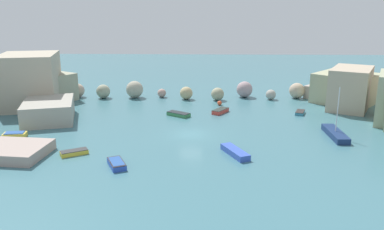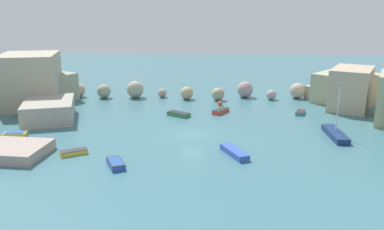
{
  "view_description": "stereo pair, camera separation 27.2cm",
  "coord_description": "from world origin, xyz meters",
  "px_view_note": "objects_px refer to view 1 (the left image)",
  "views": [
    {
      "loc": [
        1.5,
        -43.03,
        14.11
      ],
      "look_at": [
        0.0,
        4.68,
        1.0
      ],
      "focal_mm": 36.7,
      "sensor_mm": 36.0,
      "label": 1
    },
    {
      "loc": [
        1.77,
        -43.02,
        14.11
      ],
      "look_at": [
        0.0,
        4.68,
        1.0
      ],
      "focal_mm": 36.7,
      "sensor_mm": 36.0,
      "label": 2
    }
  ],
  "objects_px": {
    "moored_boat_0": "(179,114)",
    "moored_boat_5": "(74,152)",
    "channel_buoy": "(220,103)",
    "moored_boat_1": "(117,164)",
    "moored_boat_3": "(300,112)",
    "moored_boat_2": "(15,135)",
    "moored_boat_4": "(235,152)",
    "moored_boat_6": "(220,111)",
    "moored_boat_7": "(335,134)",
    "stone_dock": "(14,151)"
  },
  "relations": [
    {
      "from": "moored_boat_0",
      "to": "moored_boat_5",
      "type": "relative_size",
      "value": 1.19
    },
    {
      "from": "channel_buoy",
      "to": "moored_boat_1",
      "type": "distance_m",
      "value": 25.91
    },
    {
      "from": "moored_boat_3",
      "to": "moored_boat_0",
      "type": "bearing_deg",
      "value": -63.87
    },
    {
      "from": "moored_boat_2",
      "to": "moored_boat_4",
      "type": "relative_size",
      "value": 0.61
    },
    {
      "from": "moored_boat_6",
      "to": "moored_boat_7",
      "type": "xyz_separation_m",
      "value": [
        12.58,
        -9.97,
        0.08
      ]
    },
    {
      "from": "moored_boat_0",
      "to": "moored_boat_4",
      "type": "distance_m",
      "value": 15.68
    },
    {
      "from": "moored_boat_5",
      "to": "moored_boat_6",
      "type": "xyz_separation_m",
      "value": [
        15.13,
        16.47,
        0.05
      ]
    },
    {
      "from": "channel_buoy",
      "to": "moored_boat_5",
      "type": "relative_size",
      "value": 0.24
    },
    {
      "from": "channel_buoy",
      "to": "moored_boat_1",
      "type": "relative_size",
      "value": 0.22
    },
    {
      "from": "moored_boat_1",
      "to": "moored_boat_6",
      "type": "relative_size",
      "value": 0.99
    },
    {
      "from": "moored_boat_1",
      "to": "moored_boat_4",
      "type": "height_order",
      "value": "moored_boat_4"
    },
    {
      "from": "stone_dock",
      "to": "moored_boat_7",
      "type": "relative_size",
      "value": 1.04
    },
    {
      "from": "moored_boat_2",
      "to": "moored_boat_6",
      "type": "relative_size",
      "value": 0.85
    },
    {
      "from": "moored_boat_6",
      "to": "moored_boat_7",
      "type": "relative_size",
      "value": 0.52
    },
    {
      "from": "moored_boat_0",
      "to": "moored_boat_2",
      "type": "bearing_deg",
      "value": 62.32
    },
    {
      "from": "stone_dock",
      "to": "moored_boat_4",
      "type": "height_order",
      "value": "stone_dock"
    },
    {
      "from": "stone_dock",
      "to": "moored_boat_0",
      "type": "bearing_deg",
      "value": 45.23
    },
    {
      "from": "moored_boat_4",
      "to": "moored_boat_5",
      "type": "distance_m",
      "value": 15.97
    },
    {
      "from": "channel_buoy",
      "to": "moored_boat_7",
      "type": "distance_m",
      "value": 19.08
    },
    {
      "from": "channel_buoy",
      "to": "moored_boat_3",
      "type": "distance_m",
      "value": 11.82
    },
    {
      "from": "moored_boat_6",
      "to": "stone_dock",
      "type": "bearing_deg",
      "value": 161.31
    },
    {
      "from": "moored_boat_3",
      "to": "moored_boat_1",
      "type": "bearing_deg",
      "value": -27.18
    },
    {
      "from": "moored_boat_7",
      "to": "moored_boat_3",
      "type": "bearing_deg",
      "value": -170.79
    },
    {
      "from": "moored_boat_2",
      "to": "moored_boat_3",
      "type": "bearing_deg",
      "value": -170.98
    },
    {
      "from": "moored_boat_0",
      "to": "moored_boat_4",
      "type": "height_order",
      "value": "moored_boat_4"
    },
    {
      "from": "moored_boat_3",
      "to": "moored_boat_5",
      "type": "distance_m",
      "value": 30.7
    },
    {
      "from": "moored_boat_1",
      "to": "moored_boat_3",
      "type": "relative_size",
      "value": 1.19
    },
    {
      "from": "moored_boat_6",
      "to": "moored_boat_5",
      "type": "bearing_deg",
      "value": 169.44
    },
    {
      "from": "moored_boat_3",
      "to": "moored_boat_5",
      "type": "height_order",
      "value": "moored_boat_5"
    },
    {
      "from": "moored_boat_2",
      "to": "moored_boat_3",
      "type": "relative_size",
      "value": 1.02
    },
    {
      "from": "moored_boat_0",
      "to": "moored_boat_7",
      "type": "xyz_separation_m",
      "value": [
        18.28,
        -8.18,
        0.1
      ]
    },
    {
      "from": "stone_dock",
      "to": "moored_boat_4",
      "type": "xyz_separation_m",
      "value": [
        21.68,
        1.02,
        -0.23
      ]
    },
    {
      "from": "stone_dock",
      "to": "moored_boat_2",
      "type": "bearing_deg",
      "value": 115.15
    },
    {
      "from": "moored_boat_1",
      "to": "moored_boat_7",
      "type": "xyz_separation_m",
      "value": [
        22.83,
        9.38,
        0.07
      ]
    },
    {
      "from": "moored_boat_0",
      "to": "moored_boat_5",
      "type": "bearing_deg",
      "value": 91.2
    },
    {
      "from": "stone_dock",
      "to": "moored_boat_6",
      "type": "height_order",
      "value": "stone_dock"
    },
    {
      "from": "channel_buoy",
      "to": "moored_boat_1",
      "type": "height_order",
      "value": "channel_buoy"
    },
    {
      "from": "moored_boat_2",
      "to": "moored_boat_4",
      "type": "xyz_separation_m",
      "value": [
        24.33,
        -4.63,
        0.01
      ]
    },
    {
      "from": "moored_boat_1",
      "to": "moored_boat_5",
      "type": "bearing_deg",
      "value": 34.31
    },
    {
      "from": "moored_boat_1",
      "to": "moored_boat_3",
      "type": "xyz_separation_m",
      "value": [
        21.17,
        19.14,
        -0.07
      ]
    },
    {
      "from": "moored_boat_0",
      "to": "moored_boat_5",
      "type": "distance_m",
      "value": 17.45
    },
    {
      "from": "moored_boat_2",
      "to": "moored_boat_6",
      "type": "distance_m",
      "value": 26.13
    },
    {
      "from": "moored_boat_5",
      "to": "moored_boat_7",
      "type": "height_order",
      "value": "moored_boat_7"
    },
    {
      "from": "stone_dock",
      "to": "moored_boat_5",
      "type": "height_order",
      "value": "stone_dock"
    },
    {
      "from": "moored_boat_6",
      "to": "moored_boat_0",
      "type": "bearing_deg",
      "value": 139.45
    },
    {
      "from": "moored_boat_0",
      "to": "moored_boat_7",
      "type": "bearing_deg",
      "value": -170.2
    },
    {
      "from": "channel_buoy",
      "to": "moored_boat_4",
      "type": "relative_size",
      "value": 0.16
    },
    {
      "from": "moored_boat_4",
      "to": "moored_boat_7",
      "type": "relative_size",
      "value": 0.72
    },
    {
      "from": "moored_boat_2",
      "to": "moored_boat_5",
      "type": "distance_m",
      "value": 9.78
    },
    {
      "from": "moored_boat_2",
      "to": "moored_boat_7",
      "type": "distance_m",
      "value": 36.11
    }
  ]
}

